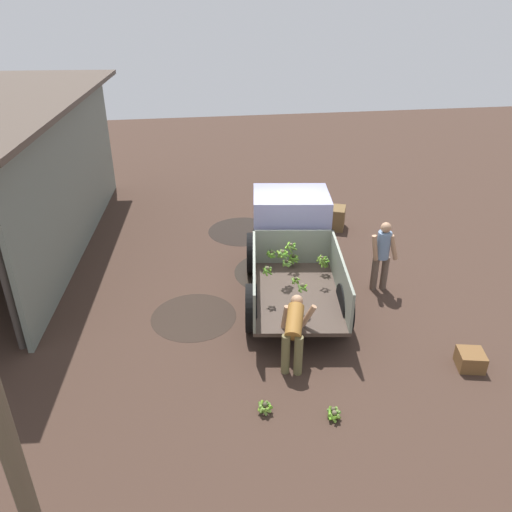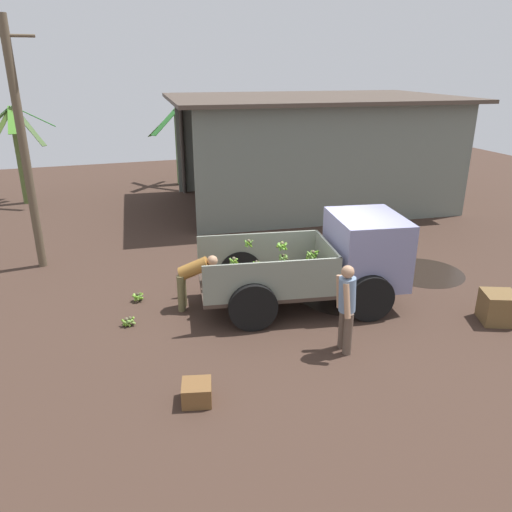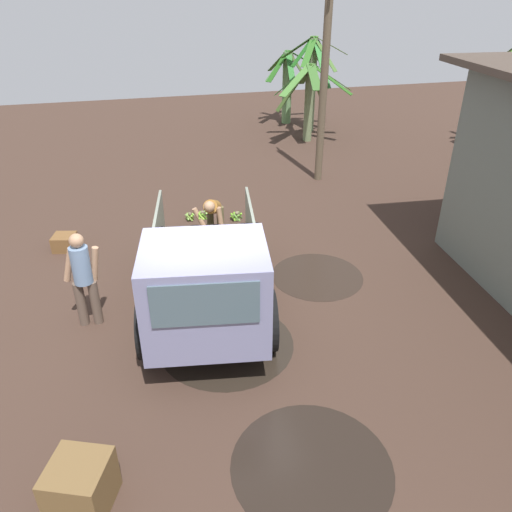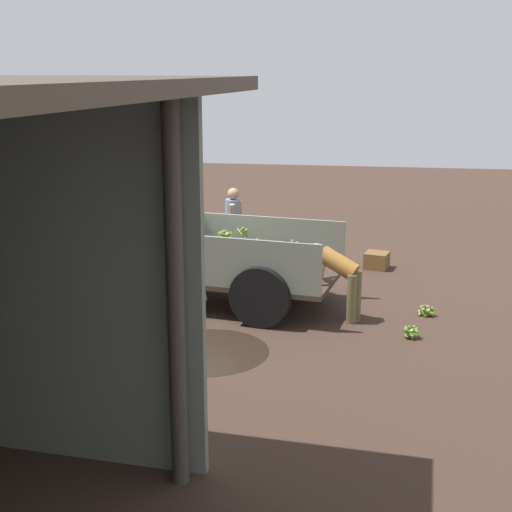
% 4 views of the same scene
% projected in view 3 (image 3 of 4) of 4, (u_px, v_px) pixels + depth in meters
% --- Properties ---
extents(ground, '(36.00, 36.00, 0.00)m').
position_uv_depth(ground, '(215.00, 323.00, 8.28)').
color(ground, '#3D2B22').
extents(mud_patch_0, '(2.09, 2.09, 0.01)m').
position_uv_depth(mud_patch_0, '(227.00, 344.00, 7.80)').
color(mud_patch_0, black).
rests_on(mud_patch_0, ground).
extents(mud_patch_1, '(1.75, 1.75, 0.01)m').
position_uv_depth(mud_patch_1, '(317.00, 276.00, 9.56)').
color(mud_patch_1, black).
rests_on(mud_patch_1, ground).
extents(mud_patch_2, '(1.92, 1.92, 0.01)m').
position_uv_depth(mud_patch_2, '(312.00, 466.00, 5.86)').
color(mud_patch_2, black).
rests_on(mud_patch_2, ground).
extents(cargo_truck, '(4.39, 2.52, 1.88)m').
position_uv_depth(cargo_truck, '(206.00, 284.00, 7.47)').
color(cargo_truck, '#3F3129').
rests_on(cargo_truck, ground).
extents(utility_pole, '(1.20, 0.20, 5.81)m').
position_uv_depth(utility_pole, '(325.00, 69.00, 12.66)').
color(utility_pole, brown).
rests_on(utility_pole, ground).
extents(banana_palm_0, '(2.19, 2.14, 3.24)m').
position_uv_depth(banana_palm_0, '(312.00, 80.00, 17.63)').
color(banana_palm_0, '#6C8559').
rests_on(banana_palm_0, ground).
extents(banana_palm_3, '(2.18, 2.30, 2.65)m').
position_uv_depth(banana_palm_3, '(287.00, 86.00, 18.80)').
color(banana_palm_3, '#5F8A52').
rests_on(banana_palm_3, ground).
extents(banana_palm_4, '(2.26, 2.74, 2.54)m').
position_uv_depth(banana_palm_4, '(309.00, 99.00, 16.69)').
color(banana_palm_4, '#6B7B52').
rests_on(banana_palm_4, ground).
extents(person_foreground_visitor, '(0.34, 0.63, 1.63)m').
position_uv_depth(person_foreground_visitor, '(83.00, 276.00, 7.85)').
color(person_foreground_visitor, brown).
rests_on(person_foreground_visitor, ground).
extents(person_worker_loading, '(0.86, 0.76, 1.18)m').
position_uv_depth(person_worker_loading, '(213.00, 214.00, 10.31)').
color(person_worker_loading, brown).
rests_on(person_worker_loading, ground).
extents(banana_bunch_on_ground_0, '(0.26, 0.26, 0.20)m').
position_uv_depth(banana_bunch_on_ground_0, '(236.00, 216.00, 11.69)').
color(banana_bunch_on_ground_0, '#453E2C').
rests_on(banana_bunch_on_ground_0, ground).
extents(banana_bunch_on_ground_1, '(0.21, 0.21, 0.18)m').
position_uv_depth(banana_bunch_on_ground_1, '(190.00, 217.00, 11.68)').
color(banana_bunch_on_ground_1, brown).
rests_on(banana_bunch_on_ground_1, ground).
extents(banana_bunch_on_ground_2, '(0.23, 0.22, 0.18)m').
position_uv_depth(banana_bunch_on_ground_2, '(190.00, 216.00, 11.74)').
color(banana_bunch_on_ground_2, brown).
rests_on(banana_bunch_on_ground_2, ground).
extents(wooden_crate_0, '(0.53, 0.53, 0.32)m').
position_uv_depth(wooden_crate_0, '(65.00, 242.00, 10.43)').
color(wooden_crate_0, brown).
rests_on(wooden_crate_0, ground).
extents(wooden_crate_1, '(0.80, 0.80, 0.61)m').
position_uv_depth(wooden_crate_1, '(81.00, 486.00, 5.29)').
color(wooden_crate_1, brown).
rests_on(wooden_crate_1, ground).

